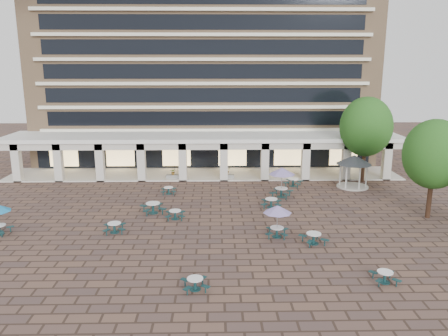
{
  "coord_description": "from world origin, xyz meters",
  "views": [
    {
      "loc": [
        1.24,
        -31.4,
        11.56
      ],
      "look_at": [
        1.94,
        3.0,
        3.52
      ],
      "focal_mm": 35.0,
      "sensor_mm": 36.0,
      "label": 1
    }
  ],
  "objects": [
    {
      "name": "ground",
      "position": [
        0.0,
        0.0,
        0.0
      ],
      "size": [
        120.0,
        120.0,
        0.0
      ],
      "primitive_type": "plane",
      "color": "brown",
      "rests_on": "ground"
    },
    {
      "name": "picnic_table_12",
      "position": [
        -3.11,
        7.55,
        0.39
      ],
      "size": [
        1.53,
        1.53,
        0.66
      ],
      "rotation": [
        0.0,
        0.0,
        0.06
      ],
      "color": "#13393B",
      "rests_on": "ground"
    },
    {
      "name": "gazebo",
      "position": [
        14.66,
        9.52,
        2.38
      ],
      "size": [
        3.4,
        3.4,
        3.16
      ],
      "rotation": [
        0.0,
        0.0,
        -0.33
      ],
      "color": "beige",
      "rests_on": "ground"
    },
    {
      "name": "picnic_table_8",
      "position": [
        -3.8,
        2.17,
        0.51
      ],
      "size": [
        2.29,
        2.29,
        0.85
      ],
      "rotation": [
        0.0,
        0.0,
        0.33
      ],
      "color": "#13393B",
      "rests_on": "ground"
    },
    {
      "name": "picnic_table_2",
      "position": [
        7.77,
        -4.3,
        0.44
      ],
      "size": [
        1.91,
        1.91,
        0.74
      ],
      "rotation": [
        0.0,
        0.0,
        0.24
      ],
      "color": "#13393B",
      "rests_on": "ground"
    },
    {
      "name": "picnic_table_13",
      "position": [
        8.9,
        10.0,
        0.47
      ],
      "size": [
        2.16,
        2.16,
        0.79
      ],
      "rotation": [
        0.0,
        0.0,
        -0.41
      ],
      "color": "#13393B",
      "rests_on": "ground"
    },
    {
      "name": "tree_east_c",
      "position": [
        16.34,
        11.67,
        5.66
      ],
      "size": [
        5.2,
        5.2,
        8.66
      ],
      "color": "#41281A",
      "rests_on": "ground"
    },
    {
      "name": "picnic_table_9",
      "position": [
        -5.97,
        -2.01,
        0.43
      ],
      "size": [
        1.78,
        1.78,
        0.71
      ],
      "rotation": [
        0.0,
        0.0,
        0.17
      ],
      "color": "#13393B",
      "rests_on": "ground"
    },
    {
      "name": "apartment_building",
      "position": [
        0.0,
        25.47,
        12.6
      ],
      "size": [
        40.0,
        15.5,
        25.2
      ],
      "color": "tan",
      "rests_on": "ground"
    },
    {
      "name": "picnic_table_1",
      "position": [
        0.14,
        -10.29,
        0.39
      ],
      "size": [
        1.65,
        1.65,
        0.66
      ],
      "rotation": [
        0.0,
        0.0,
        0.19
      ],
      "color": "#13393B",
      "rests_on": "ground"
    },
    {
      "name": "picnic_table_5",
      "position": [
        -1.89,
        0.72,
        0.42
      ],
      "size": [
        1.61,
        1.61,
        0.7
      ],
      "rotation": [
        0.0,
        0.0,
        0.04
      ],
      "color": "#13393B",
      "rests_on": "ground"
    },
    {
      "name": "picnic_table_6",
      "position": [
        5.48,
        -3.07,
        1.94
      ],
      "size": [
        1.97,
        1.97,
        2.28
      ],
      "rotation": [
        0.0,
        0.0,
        -0.17
      ],
      "color": "#13393B",
      "rests_on": "ground"
    },
    {
      "name": "picnic_table_3",
      "position": [
        10.48,
        -9.72,
        0.39
      ],
      "size": [
        1.46,
        1.46,
        0.65
      ],
      "rotation": [
        0.0,
        0.0,
        -0.01
      ],
      "color": "#13393B",
      "rests_on": "ground"
    },
    {
      "name": "retail_arcade",
      "position": [
        0.0,
        14.8,
        3.0
      ],
      "size": [
        42.0,
        6.6,
        4.4
      ],
      "color": "white",
      "rests_on": "ground"
    },
    {
      "name": "picnic_table_7",
      "position": [
        5.9,
        3.39,
        0.46
      ],
      "size": [
        1.92,
        1.92,
        0.77
      ],
      "rotation": [
        0.0,
        0.0,
        -0.16
      ],
      "color": "#13393B",
      "rests_on": "ground"
    },
    {
      "name": "picnic_table_11",
      "position": [
        7.19,
        6.39,
        2.31
      ],
      "size": [
        2.36,
        2.36,
        2.72
      ],
      "rotation": [
        0.0,
        0.0,
        -0.42
      ],
      "color": "#13393B",
      "rests_on": "ground"
    },
    {
      "name": "tree_east_a",
      "position": [
        17.84,
        0.65,
        5.06
      ],
      "size": [
        4.65,
        4.65,
        7.75
      ],
      "color": "#41281A",
      "rests_on": "ground"
    },
    {
      "name": "planter_left",
      "position": [
        -3.16,
        12.9,
        0.42
      ],
      "size": [
        1.5,
        0.6,
        1.15
      ],
      "color": "gray",
      "rests_on": "ground"
    },
    {
      "name": "planter_right",
      "position": [
        2.43,
        12.9,
        0.58
      ],
      "size": [
        1.5,
        0.89,
        1.35
      ],
      "color": "gray",
      "rests_on": "ground"
    }
  ]
}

